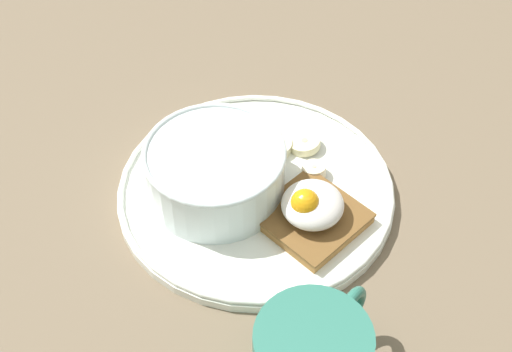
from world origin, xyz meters
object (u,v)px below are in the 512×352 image
Objects in this scene: banana_slice_left at (304,143)px; banana_slice_back at (314,171)px; oatmeal_bowl at (215,171)px; toast_slice at (311,217)px; poached_egg at (311,204)px; banana_slice_front at (278,147)px.

banana_slice_back is (-3.72, -2.27, 0.14)cm from banana_slice_left.
toast_slice is (-0.50, -10.67, -2.33)cm from oatmeal_bowl.
banana_slice_left is (10.13, 3.91, -2.31)cm from poached_egg.
banana_slice_back reaches higher than toast_slice.
poached_egg is at bearing -93.47° from oatmeal_bowl.
banana_slice_front is at bearing 37.18° from poached_egg.
poached_egg is 6.96cm from banana_slice_back.
banana_slice_front is at bearing -26.96° from oatmeal_bowl.
toast_slice is 2.17cm from poached_egg.
banana_slice_front is 1.22× the size of banana_slice_left.
poached_egg is at bearing -142.82° from banana_slice_front.
oatmeal_bowl reaches higher than toast_slice.
banana_slice_front is 3.03cm from banana_slice_left.
banana_slice_front is at bearing 120.33° from banana_slice_left.
oatmeal_bowl is 3.90× the size of banana_slice_left.
toast_slice is at bearing -158.12° from banana_slice_left.
banana_slice_left is (9.49, -6.66, -2.48)cm from oatmeal_bowl.
poached_egg is 1.70× the size of banana_slice_left.
toast_slice is at bearing -164.50° from banana_slice_back.
toast_slice is 3.20× the size of banana_slice_back.
toast_slice is 3.27× the size of banana_slice_left.
banana_slice_front is (7.96, -4.05, -2.48)cm from oatmeal_bowl.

